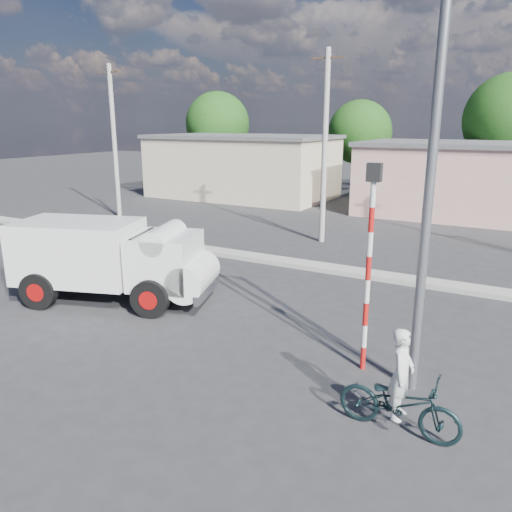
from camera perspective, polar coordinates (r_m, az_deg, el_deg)
The scene contains 9 objects.
ground_plane at distance 11.28m, azimuth -6.44°, elevation -12.02°, with size 120.00×120.00×0.00m, color #2C2C2F.
median at distance 17.88m, azimuth 8.62°, elevation -1.44°, with size 40.00×0.80×0.16m, color #99968E.
truck at distance 14.98m, azimuth -15.90°, elevation -0.25°, with size 6.06×3.74×2.35m.
bicycle at distance 9.07m, azimuth 16.04°, elevation -15.89°, with size 0.72×2.07×1.09m, color black.
cyclist at distance 8.95m, azimuth 16.16°, elevation -14.51°, with size 0.58×0.38×1.59m, color silver.
traffic_pole at distance 10.29m, azimuth 12.84°, elevation 0.48°, with size 0.28×0.18×4.36m.
streetlight at distance 9.46m, azimuth 18.74°, elevation 13.34°, with size 2.34×0.22×9.00m.
building_row at distance 30.62m, azimuth 20.27°, elevation 8.61°, with size 37.80×7.30×4.44m.
utility_poles at distance 20.30m, azimuth 22.03°, elevation 11.07°, with size 35.40×0.24×8.00m.
Camera 1 is at (5.96, -8.09, 5.13)m, focal length 35.00 mm.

